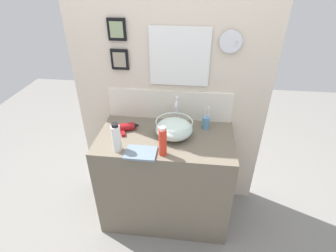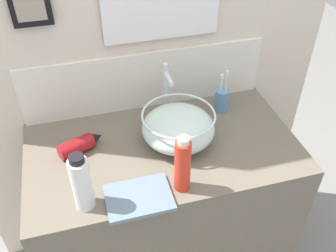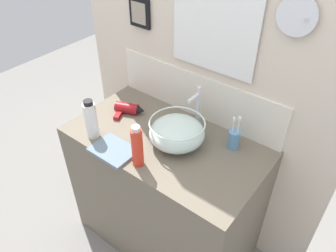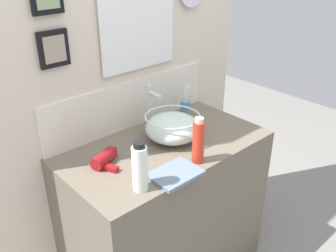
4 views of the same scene
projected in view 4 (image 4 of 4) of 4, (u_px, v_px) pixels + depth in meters
vanity_counter at (165, 211)px, 2.08m from camera, size 1.06×0.58×0.85m
back_panel at (124, 56)px, 1.92m from camera, size 1.61×0.10×2.48m
glass_bowl_sink at (173, 127)px, 1.90m from camera, size 0.28×0.28×0.14m
faucet at (150, 105)px, 1.98m from camera, size 0.02×0.10×0.25m
hair_drier at (106, 157)px, 1.72m from camera, size 0.18×0.17×0.06m
toothbrush_cup at (186, 108)px, 2.15m from camera, size 0.06×0.06×0.20m
spray_bottle at (198, 141)px, 1.70m from camera, size 0.06×0.06×0.23m
soap_dispenser at (140, 167)px, 1.51m from camera, size 0.07×0.07×0.22m
hand_towel at (175, 174)px, 1.64m from camera, size 0.22×0.16×0.02m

